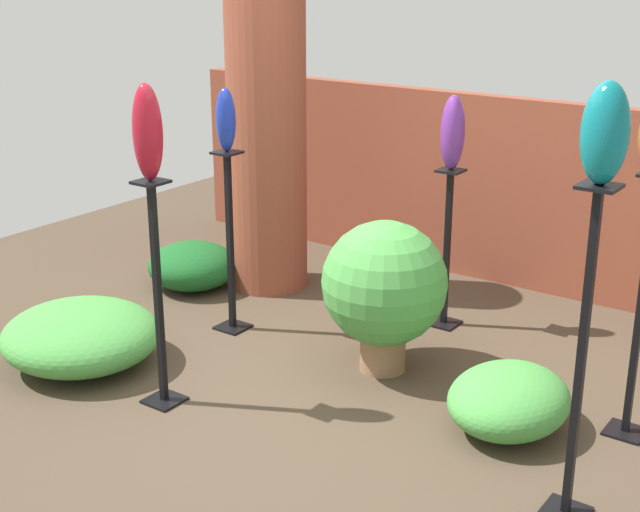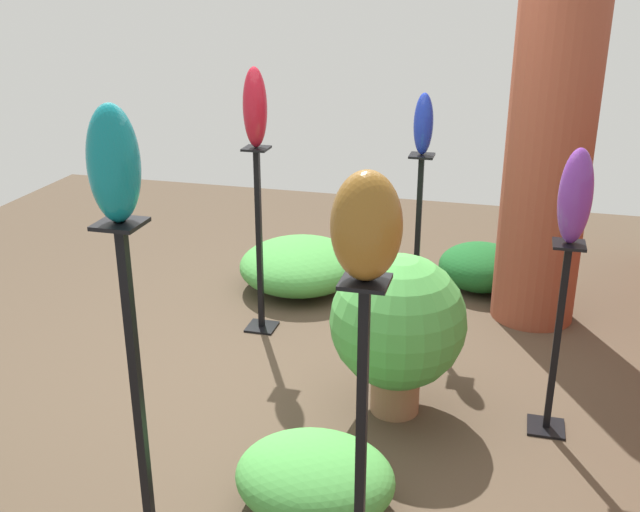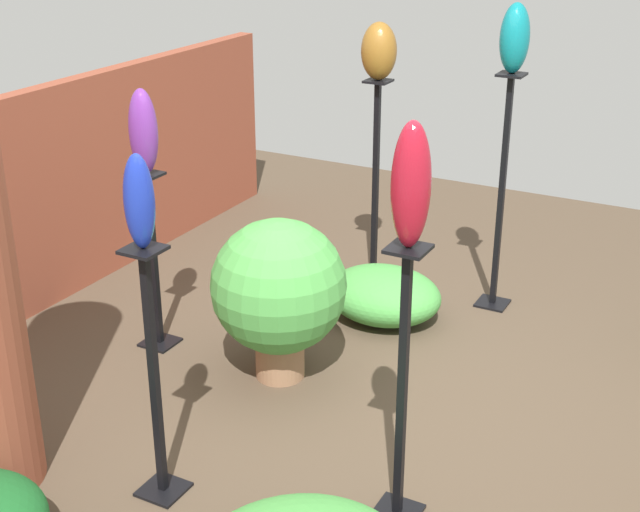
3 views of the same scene
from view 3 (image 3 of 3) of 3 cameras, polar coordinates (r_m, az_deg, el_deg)
The scene contains 14 objects.
ground_plane at distance 4.75m, azimuth 3.73°, elevation -10.54°, with size 8.00×8.00×0.00m, color #4C3D2D.
brick_wall_back at distance 5.83m, azimuth -19.50°, elevation 2.54°, with size 5.60×0.12×1.42m, color brown.
pedestal_violet at distance 5.34m, azimuth -10.56°, elevation -0.84°, with size 0.20×0.20×1.09m.
pedestal_bronze at distance 6.09m, azimuth 3.56°, elevation 4.15°, with size 0.20×0.20×1.42m.
pedestal_cobalt at distance 4.02m, azimuth -10.52°, elevation -8.23°, with size 0.20×0.20×1.22m.
pedestal_teal at distance 5.79m, azimuth 11.49°, elevation 3.34°, with size 0.20×0.20×1.54m.
pedestal_ruby at distance 3.82m, azimuth 5.26°, elevation -9.15°, with size 0.20×0.20×1.29m.
art_vase_violet at distance 5.07m, azimuth -11.24°, elevation 7.82°, with size 0.16×0.16×0.48m, color #6B2D8C.
art_vase_bronze at distance 5.85m, azimuth 3.79°, elevation 12.95°, with size 0.22×0.23×0.37m, color brown.
art_vase_cobalt at distance 3.66m, azimuth -11.49°, elevation 3.43°, with size 0.13×0.13×0.40m, color #192D9E.
art_vase_teal at distance 5.53m, azimuth 12.35°, elevation 13.46°, with size 0.19×0.18×0.41m, color #0F727A.
art_vase_ruby at distance 3.41m, azimuth 5.84°, elevation 4.53°, with size 0.16×0.16×0.51m, color maroon.
potted_plant_mid_right at distance 4.89m, azimuth -2.66°, elevation -2.13°, with size 0.75×0.75×0.94m.
foliage_bed_west at distance 5.70m, azimuth 4.09°, elevation -2.50°, with size 0.63×0.75×0.34m, color #479942.
Camera 3 is at (-3.62, -1.60, 2.62)m, focal length 50.00 mm.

